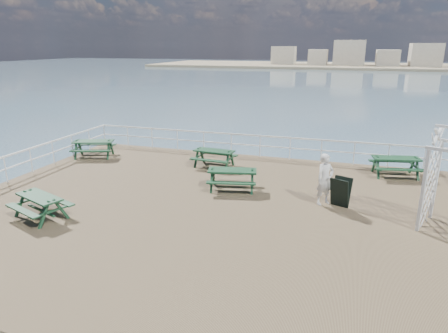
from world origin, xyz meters
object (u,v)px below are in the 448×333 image
(picnic_table_e, at_px, (232,175))
(picnic_table_c, at_px, (396,163))
(person, at_px, (325,179))
(picnic_table_a, at_px, (94,145))
(picnic_table_b, at_px, (214,155))
(picnic_table_d, at_px, (40,202))

(picnic_table_e, bearing_deg, picnic_table_c, 18.68)
(person, bearing_deg, picnic_table_c, 15.03)
(picnic_table_a, height_order, picnic_table_e, picnic_table_a)
(picnic_table_b, xyz_separation_m, picnic_table_c, (7.70, 1.03, 0.03))
(picnic_table_e, bearing_deg, picnic_table_d, -151.37)
(picnic_table_c, xyz_separation_m, picnic_table_e, (-6.08, -3.63, -0.02))
(picnic_table_b, relative_size, person, 1.05)
(picnic_table_b, distance_m, person, 5.93)
(picnic_table_b, height_order, person, person)
(picnic_table_a, relative_size, person, 1.26)
(picnic_table_a, distance_m, picnic_table_b, 6.20)
(picnic_table_a, distance_m, person, 11.62)
(picnic_table_c, height_order, person, person)
(picnic_table_b, bearing_deg, picnic_table_c, 11.66)
(picnic_table_c, distance_m, picnic_table_d, 13.73)
(picnic_table_d, distance_m, person, 9.38)
(picnic_table_b, bearing_deg, picnic_table_a, -173.92)
(picnic_table_e, bearing_deg, picnic_table_a, 150.96)
(picnic_table_b, height_order, picnic_table_c, picnic_table_c)
(picnic_table_e, bearing_deg, picnic_table_b, 109.94)
(picnic_table_a, xyz_separation_m, picnic_table_c, (13.90, 1.25, -0.00))
(picnic_table_c, bearing_deg, picnic_table_b, 176.12)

